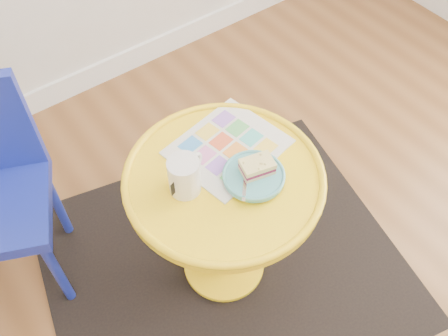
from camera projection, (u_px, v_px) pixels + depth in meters
rug at (224, 265)px, 1.92m from camera, size 1.51×1.36×0.01m
side_table at (224, 206)px, 1.60m from camera, size 0.60×0.60×0.57m
newspaper at (228, 147)px, 1.54m from camera, size 0.37×0.33×0.01m
mug at (185, 175)px, 1.40m from camera, size 0.13×0.09×0.12m
plate at (254, 176)px, 1.45m from camera, size 0.18×0.18×0.02m
cake_slice at (257, 166)px, 1.43m from camera, size 0.11×0.08×0.04m
fork at (245, 179)px, 1.43m from camera, size 0.11×0.12×0.00m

